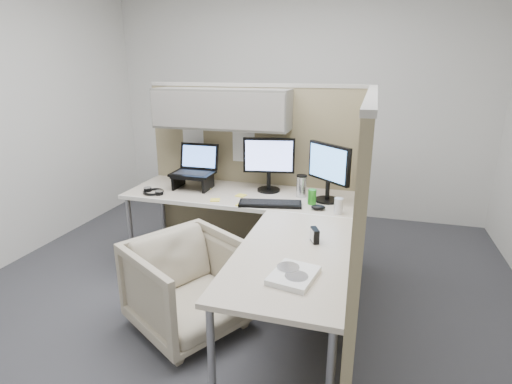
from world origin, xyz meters
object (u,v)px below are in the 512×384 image
(office_chair, at_px, (189,281))
(monitor_left, at_px, (269,160))
(keyboard, at_px, (270,204))
(desk, at_px, (255,218))

(office_chair, relative_size, monitor_left, 1.55)
(monitor_left, xyz_separation_m, keyboard, (0.11, -0.36, -0.26))
(monitor_left, bearing_deg, keyboard, -84.02)
(office_chair, distance_m, keyboard, 0.87)
(monitor_left, bearing_deg, desk, -96.86)
(office_chair, bearing_deg, desk, -3.75)
(office_chair, xyz_separation_m, keyboard, (0.40, 0.67, 0.38))
(monitor_left, relative_size, keyboard, 0.95)
(desk, distance_m, monitor_left, 0.64)
(desk, distance_m, office_chair, 0.67)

